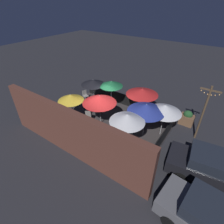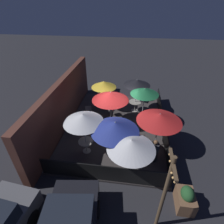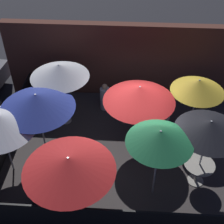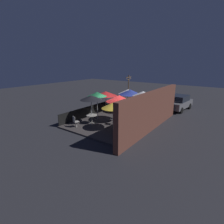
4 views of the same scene
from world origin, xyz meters
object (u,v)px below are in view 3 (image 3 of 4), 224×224
object	(u,v)px
patio_umbrella_6	(37,101)
patio_chair_4	(146,102)
dining_table_0	(64,109)
patio_umbrella_0	(59,71)
patio_chair_2	(126,102)
dining_table_1	(199,168)
patio_umbrella_4	(198,86)
patio_umbrella_5	(160,137)
patio_chair_0	(61,175)
patio_umbrella_1	(210,127)
patio_chair_3	(165,129)
patio_umbrella_7	(69,164)
patron_0	(105,98)
patio_umbrella_2	(139,94)
patron_1	(37,191)

from	to	relation	value
patio_umbrella_6	patio_chair_4	distance (m)	4.28
dining_table_0	patio_umbrella_0	bearing A→B (deg)	0.00
patio_chair_2	patio_chair_4	xyz separation A→B (m)	(0.76, -0.02, 0.01)
dining_table_1	patio_chair_4	distance (m)	3.39
patio_umbrella_4	patio_umbrella_5	world-z (taller)	patio_umbrella_5
patio_chair_0	patio_umbrella_1	bearing A→B (deg)	-91.63
patio_umbrella_0	patio_chair_3	xyz separation A→B (m)	(3.53, -0.77, -1.66)
patio_umbrella_5	patio_chair_0	distance (m)	3.17
patio_umbrella_4	patio_chair_2	bearing A→B (deg)	160.16
patio_umbrella_7	patron_0	bearing A→B (deg)	83.83
patio_umbrella_0	patio_umbrella_2	xyz separation A→B (m)	(2.60, -0.92, -0.13)
patio_umbrella_5	patron_1	bearing A→B (deg)	-169.79
dining_table_0	patron_1	bearing A→B (deg)	-91.74
patio_umbrella_0	patio_umbrella_5	xyz separation A→B (m)	(3.08, -2.94, 0.09)
patron_0	patio_chair_4	bearing A→B (deg)	28.30
patio_umbrella_7	patio_umbrella_1	bearing A→B (deg)	19.21
patio_umbrella_6	dining_table_1	distance (m)	5.07
patio_umbrella_4	patio_umbrella_6	world-z (taller)	patio_umbrella_6
patio_umbrella_0	patio_chair_2	world-z (taller)	patio_umbrella_0
patio_chair_2	patio_chair_4	world-z (taller)	patio_chair_4
patio_umbrella_6	dining_table_1	xyz separation A→B (m)	(4.75, -0.88, -1.53)
patio_umbrella_7	dining_table_0	size ratio (longest dim) A/B	2.92
patio_umbrella_7	patio_chair_0	world-z (taller)	patio_umbrella_7
dining_table_1	patio_chair_0	size ratio (longest dim) A/B	0.93
patio_umbrella_6	patron_1	bearing A→B (deg)	-82.48
patio_umbrella_1	patio_umbrella_7	world-z (taller)	patio_umbrella_1
patio_chair_0	patio_chair_3	distance (m)	3.77
dining_table_1	patron_0	xyz separation A→B (m)	(-2.99, 3.29, -0.12)
patio_umbrella_5	patio_umbrella_6	bearing A→B (deg)	158.28
patio_chair_4	patron_0	distance (m)	1.56
patio_umbrella_0	patio_umbrella_2	bearing A→B (deg)	-19.49
patio_umbrella_7	dining_table_0	world-z (taller)	patio_umbrella_7
patron_1	patio_umbrella_4	bearing A→B (deg)	-3.59
patio_umbrella_7	patron_0	size ratio (longest dim) A/B	2.06
patio_chair_2	patio_umbrella_1	bearing A→B (deg)	109.23
patio_chair_3	patron_0	distance (m)	2.68
patio_chair_2	patio_umbrella_6	bearing A→B (deg)	24.53
patio_umbrella_6	patio_umbrella_7	size ratio (longest dim) A/B	1.04
patio_chair_0	patio_chair_3	world-z (taller)	patio_chair_0
patio_chair_2	patio_chair_3	world-z (taller)	patio_chair_3
patio_umbrella_5	patio_umbrella_7	distance (m)	2.31
patio_umbrella_0	dining_table_0	size ratio (longest dim) A/B	3.07
dining_table_1	patron_0	distance (m)	4.45
patio_umbrella_2	dining_table_1	xyz separation A→B (m)	(1.79, -1.53, -1.45)
patio_umbrella_0	patio_umbrella_2	size ratio (longest dim) A/B	1.04
patio_umbrella_5	patio_chair_0	bearing A→B (deg)	179.69
patio_umbrella_7	patron_0	xyz separation A→B (m)	(0.49, 4.50, -1.45)
patio_umbrella_6	patron_1	xyz separation A→B (m)	(0.26, -1.95, -1.56)
patio_umbrella_6	patron_0	xyz separation A→B (m)	(1.76, 2.41, -1.64)
patio_umbrella_4	patio_chair_4	bearing A→B (deg)	152.19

